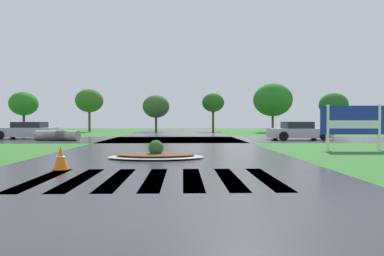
% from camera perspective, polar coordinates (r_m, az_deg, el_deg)
% --- Properties ---
extents(ground_plane, '(120.00, 120.00, 0.10)m').
position_cam_1_polar(ground_plane, '(4.98, -9.54, -15.78)').
color(ground_plane, '#2D6628').
extents(asphalt_roadway, '(9.80, 80.00, 0.01)m').
position_cam_1_polar(asphalt_roadway, '(14.80, -4.13, -4.22)').
color(asphalt_roadway, '#2B2B30').
rests_on(asphalt_roadway, ground).
extents(asphalt_cross_road, '(90.00, 8.82, 0.01)m').
position_cam_1_polar(asphalt_cross_road, '(26.05, -3.01, -1.87)').
color(asphalt_cross_road, '#2B2B30').
rests_on(asphalt_cross_road, ground).
extents(crosswalk_stripes, '(5.85, 3.43, 0.01)m').
position_cam_1_polar(crosswalk_stripes, '(8.55, -6.06, -8.23)').
color(crosswalk_stripes, white).
rests_on(crosswalk_stripes, ground).
extents(estate_billboard, '(3.11, 0.21, 2.16)m').
position_cam_1_polar(estate_billboard, '(18.20, 24.77, 0.93)').
color(estate_billboard, white).
rests_on(estate_billboard, ground).
extents(median_island, '(3.55, 2.02, 0.68)m').
position_cam_1_polar(median_island, '(13.09, -5.89, -4.39)').
color(median_island, '#9E9B93').
rests_on(median_island, ground).
extents(car_white_sedan, '(4.48, 2.26, 1.32)m').
position_cam_1_polar(car_white_sedan, '(26.61, 16.99, -0.54)').
color(car_white_sedan, '#B7B7BF').
rests_on(car_white_sedan, ground).
extents(car_dark_suv, '(4.52, 2.26, 1.30)m').
position_cam_1_polar(car_dark_suv, '(30.10, -25.32, -0.39)').
color(car_dark_suv, '#B7B7BF').
rests_on(car_dark_suv, ground).
extents(drainage_pipe_stack, '(3.35, 1.48, 0.71)m').
position_cam_1_polar(drainage_pipe_stack, '(26.48, -21.13, -1.14)').
color(drainage_pipe_stack, '#9E9B93').
rests_on(drainage_pipe_stack, ground).
extents(traffic_cone, '(0.43, 0.43, 0.67)m').
position_cam_1_polar(traffic_cone, '(10.72, -20.60, -4.64)').
color(traffic_cone, orange).
rests_on(traffic_cone, ground).
extents(background_treeline, '(40.65, 6.24, 6.02)m').
position_cam_1_polar(background_treeline, '(43.48, 2.12, 4.21)').
color(background_treeline, '#4C3823').
rests_on(background_treeline, ground).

